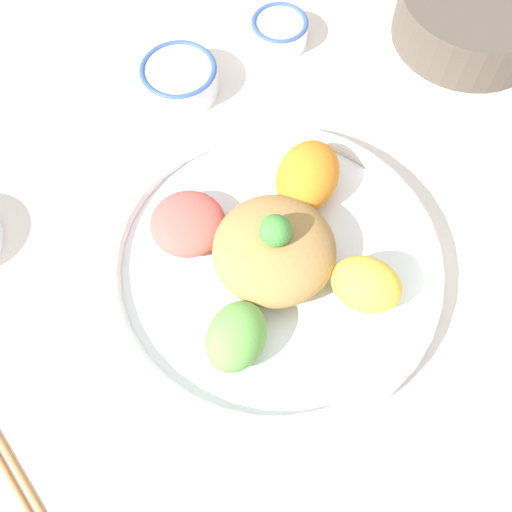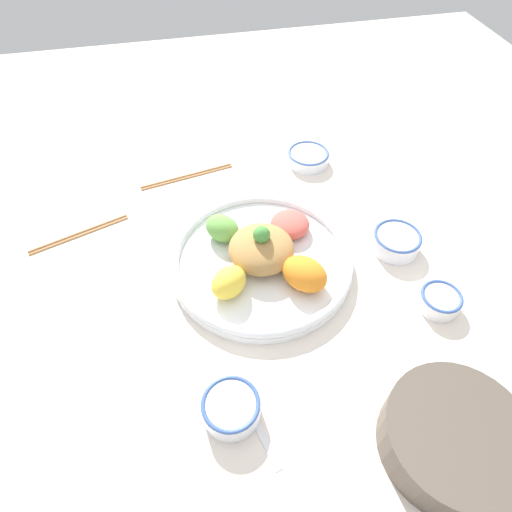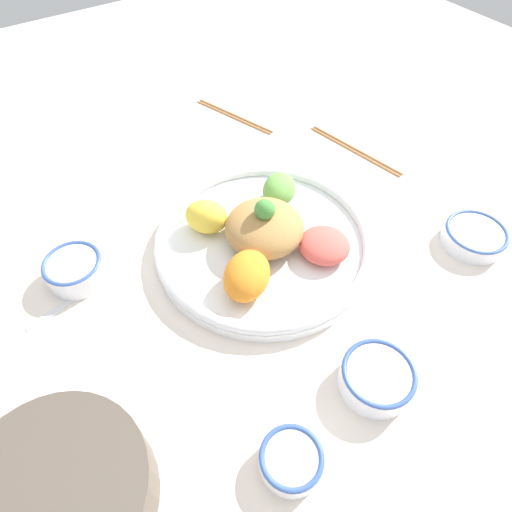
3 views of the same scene
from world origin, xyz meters
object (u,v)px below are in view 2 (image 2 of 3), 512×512
(rice_bowl_plain, at_px, (308,157))
(salad_platter, at_px, (262,257))
(rice_bowl_blue, at_px, (440,300))
(chopsticks_pair_near, at_px, (79,234))
(side_serving_bowl, at_px, (454,438))
(serving_spoon_main, at_px, (280,470))
(chopsticks_pair_far, at_px, (187,176))
(sauce_bowl_dark, at_px, (231,408))
(sauce_bowl_red, at_px, (396,240))

(rice_bowl_plain, bearing_deg, salad_platter, 58.11)
(rice_bowl_blue, distance_m, chopsticks_pair_near, 0.79)
(side_serving_bowl, relative_size, serving_spoon_main, 1.59)
(rice_bowl_plain, relative_size, chopsticks_pair_far, 0.45)
(rice_bowl_blue, relative_size, chopsticks_pair_far, 0.33)
(rice_bowl_blue, bearing_deg, side_serving_bowl, 65.04)
(sauce_bowl_dark, xyz_separation_m, rice_bowl_plain, (-0.32, -0.63, -0.01))
(rice_bowl_plain, relative_size, chopsticks_pair_near, 0.49)
(chopsticks_pair_far, bearing_deg, side_serving_bowl, -77.40)
(salad_platter, height_order, rice_bowl_plain, salad_platter)
(sauce_bowl_red, height_order, serving_spoon_main, sauce_bowl_red)
(sauce_bowl_red, distance_m, sauce_bowl_dark, 0.51)
(sauce_bowl_dark, height_order, chopsticks_pair_near, sauce_bowl_dark)
(rice_bowl_blue, xyz_separation_m, rice_bowl_plain, (0.12, -0.50, -0.00))
(salad_platter, xyz_separation_m, rice_bowl_plain, (-0.20, -0.32, -0.01))
(rice_bowl_blue, xyz_separation_m, side_serving_bowl, (0.12, 0.25, 0.02))
(salad_platter, relative_size, chopsticks_pair_far, 1.59)
(rice_bowl_blue, height_order, serving_spoon_main, rice_bowl_blue)
(rice_bowl_plain, xyz_separation_m, chopsticks_pair_far, (0.33, -0.01, -0.02))
(rice_bowl_plain, bearing_deg, side_serving_bowl, 90.11)
(chopsticks_pair_far, bearing_deg, sauce_bowl_red, -49.88)
(sauce_bowl_red, height_order, rice_bowl_plain, sauce_bowl_red)
(side_serving_bowl, bearing_deg, serving_spoon_main, -4.67)
(chopsticks_pair_near, xyz_separation_m, chopsticks_pair_far, (-0.27, -0.15, 0.00))
(sauce_bowl_red, height_order, side_serving_bowl, side_serving_bowl)
(sauce_bowl_dark, xyz_separation_m, chopsticks_pair_near, (0.27, -0.48, -0.02))
(sauce_bowl_red, xyz_separation_m, side_serving_bowl, (0.10, 0.41, 0.02))
(sauce_bowl_dark, xyz_separation_m, chopsticks_pair_far, (0.00, -0.64, -0.02))
(sauce_bowl_dark, distance_m, serving_spoon_main, 0.12)
(serving_spoon_main, bearing_deg, rice_bowl_plain, -33.81)
(rice_bowl_blue, distance_m, side_serving_bowl, 0.27)
(salad_platter, distance_m, sauce_bowl_red, 0.30)
(chopsticks_pair_far, xyz_separation_m, serving_spoon_main, (-0.06, 0.74, -0.00))
(salad_platter, relative_size, side_serving_bowl, 1.77)
(sauce_bowl_dark, bearing_deg, sauce_bowl_red, -145.51)
(rice_bowl_blue, bearing_deg, sauce_bowl_red, -83.56)
(salad_platter, bearing_deg, sauce_bowl_dark, 68.08)
(sauce_bowl_red, bearing_deg, rice_bowl_plain, -73.69)
(rice_bowl_plain, bearing_deg, chopsticks_pair_near, 13.71)
(rice_bowl_blue, bearing_deg, salad_platter, -29.25)
(sauce_bowl_dark, distance_m, chopsticks_pair_near, 0.55)
(rice_bowl_blue, xyz_separation_m, chopsticks_pair_far, (0.44, -0.51, -0.02))
(serving_spoon_main, bearing_deg, chopsticks_pair_far, -9.16)
(sauce_bowl_dark, relative_size, rice_bowl_plain, 0.88)
(chopsticks_pair_near, bearing_deg, serving_spoon_main, -79.44)
(side_serving_bowl, bearing_deg, sauce_bowl_dark, -21.08)
(sauce_bowl_red, relative_size, rice_bowl_blue, 1.28)
(serving_spoon_main, bearing_deg, sauce_bowl_dark, 14.84)
(sauce_bowl_dark, relative_size, serving_spoon_main, 0.70)
(salad_platter, distance_m, serving_spoon_main, 0.41)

